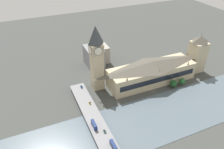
{
  "coord_description": "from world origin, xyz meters",
  "views": [
    {
      "loc": [
        -152.91,
        114.51,
        143.29
      ],
      "look_at": [
        22.59,
        37.93,
        18.07
      ],
      "focal_mm": 35.0,
      "sensor_mm": 36.0,
      "label": 1
    }
  ],
  "objects_px": {
    "car_northbound_lead": "(90,103)",
    "double_decker_bus_lead": "(94,125)",
    "car_northbound_tail": "(82,87)",
    "double_decker_bus_mid": "(113,145)",
    "clock_tower": "(97,57)",
    "car_northbound_mid": "(105,131)",
    "parliament_hall": "(152,72)",
    "victoria_tower": "(197,54)",
    "road_bridge": "(101,133)"
  },
  "relations": [
    {
      "from": "car_northbound_mid",
      "to": "double_decker_bus_lead",
      "type": "bearing_deg",
      "value": 34.81
    },
    {
      "from": "double_decker_bus_lead",
      "to": "double_decker_bus_mid",
      "type": "xyz_separation_m",
      "value": [
        -26.13,
        -6.37,
        -0.09
      ]
    },
    {
      "from": "car_northbound_tail",
      "to": "road_bridge",
      "type": "bearing_deg",
      "value": 177.09
    },
    {
      "from": "clock_tower",
      "to": "victoria_tower",
      "type": "xyz_separation_m",
      "value": [
        -13.17,
        -121.68,
        -15.15
      ]
    },
    {
      "from": "parliament_hall",
      "to": "double_decker_bus_mid",
      "type": "height_order",
      "value": "parliament_hall"
    },
    {
      "from": "car_northbound_mid",
      "to": "car_northbound_tail",
      "type": "height_order",
      "value": "car_northbound_tail"
    },
    {
      "from": "parliament_hall",
      "to": "clock_tower",
      "type": "relative_size",
      "value": 1.41
    },
    {
      "from": "clock_tower",
      "to": "road_bridge",
      "type": "bearing_deg",
      "value": 162.01
    },
    {
      "from": "victoria_tower",
      "to": "car_northbound_mid",
      "type": "bearing_deg",
      "value": 110.71
    },
    {
      "from": "clock_tower",
      "to": "double_decker_bus_mid",
      "type": "distance_m",
      "value": 90.8
    },
    {
      "from": "clock_tower",
      "to": "victoria_tower",
      "type": "height_order",
      "value": "clock_tower"
    },
    {
      "from": "car_northbound_mid",
      "to": "car_northbound_tail",
      "type": "relative_size",
      "value": 0.95
    },
    {
      "from": "clock_tower",
      "to": "road_bridge",
      "type": "relative_size",
      "value": 0.48
    },
    {
      "from": "road_bridge",
      "to": "car_northbound_tail",
      "type": "xyz_separation_m",
      "value": [
        66.77,
        -3.39,
        1.62
      ]
    },
    {
      "from": "car_northbound_tail",
      "to": "double_decker_bus_mid",
      "type": "bearing_deg",
      "value": 179.8
    },
    {
      "from": "double_decker_bus_lead",
      "to": "car_northbound_tail",
      "type": "bearing_deg",
      "value": -6.49
    },
    {
      "from": "car_northbound_lead",
      "to": "parliament_hall",
      "type": "bearing_deg",
      "value": -79.85
    },
    {
      "from": "victoria_tower",
      "to": "car_northbound_lead",
      "type": "height_order",
      "value": "victoria_tower"
    },
    {
      "from": "double_decker_bus_mid",
      "to": "car_northbound_tail",
      "type": "distance_m",
      "value": 84.77
    },
    {
      "from": "clock_tower",
      "to": "car_northbound_mid",
      "type": "distance_m",
      "value": 75.99
    },
    {
      "from": "car_northbound_tail",
      "to": "clock_tower",
      "type": "bearing_deg",
      "value": -93.83
    },
    {
      "from": "double_decker_bus_lead",
      "to": "double_decker_bus_mid",
      "type": "distance_m",
      "value": 26.89
    },
    {
      "from": "double_decker_bus_mid",
      "to": "car_northbound_tail",
      "type": "xyz_separation_m",
      "value": [
        84.75,
        -0.3,
        -1.84
      ]
    },
    {
      "from": "victoria_tower",
      "to": "car_northbound_mid",
      "type": "xyz_separation_m",
      "value": [
        -52.99,
        140.18,
        -17.35
      ]
    },
    {
      "from": "clock_tower",
      "to": "road_bridge",
      "type": "height_order",
      "value": "clock_tower"
    },
    {
      "from": "road_bridge",
      "to": "car_northbound_mid",
      "type": "xyz_separation_m",
      "value": [
        -0.58,
        -2.79,
        1.5
      ]
    },
    {
      "from": "clock_tower",
      "to": "car_northbound_tail",
      "type": "height_order",
      "value": "clock_tower"
    },
    {
      "from": "parliament_hall",
      "to": "clock_tower",
      "type": "bearing_deg",
      "value": 77.48
    },
    {
      "from": "double_decker_bus_mid",
      "to": "car_northbound_lead",
      "type": "relative_size",
      "value": 2.63
    },
    {
      "from": "victoria_tower",
      "to": "parliament_hall",
      "type": "bearing_deg",
      "value": 90.05
    },
    {
      "from": "parliament_hall",
      "to": "car_northbound_lead",
      "type": "relative_size",
      "value": 25.68
    },
    {
      "from": "car_northbound_lead",
      "to": "car_northbound_mid",
      "type": "distance_m",
      "value": 39.03
    },
    {
      "from": "clock_tower",
      "to": "car_northbound_lead",
      "type": "xyz_separation_m",
      "value": [
        -27.13,
        18.12,
        -32.43
      ]
    },
    {
      "from": "double_decker_bus_lead",
      "to": "car_northbound_lead",
      "type": "relative_size",
      "value": 2.61
    },
    {
      "from": "road_bridge",
      "to": "double_decker_bus_mid",
      "type": "distance_m",
      "value": 18.57
    },
    {
      "from": "road_bridge",
      "to": "car_northbound_lead",
      "type": "distance_m",
      "value": 38.6
    },
    {
      "from": "clock_tower",
      "to": "car_northbound_mid",
      "type": "height_order",
      "value": "clock_tower"
    },
    {
      "from": "parliament_hall",
      "to": "double_decker_bus_lead",
      "type": "relative_size",
      "value": 9.82
    },
    {
      "from": "parliament_hall",
      "to": "car_northbound_lead",
      "type": "height_order",
      "value": "parliament_hall"
    },
    {
      "from": "victoria_tower",
      "to": "road_bridge",
      "type": "height_order",
      "value": "victoria_tower"
    },
    {
      "from": "double_decker_bus_mid",
      "to": "parliament_hall",
      "type": "bearing_deg",
      "value": -47.86
    },
    {
      "from": "double_decker_bus_mid",
      "to": "car_northbound_mid",
      "type": "relative_size",
      "value": 2.42
    },
    {
      "from": "victoria_tower",
      "to": "road_bridge",
      "type": "xyz_separation_m",
      "value": [
        -52.4,
        142.97,
        -18.85
      ]
    },
    {
      "from": "clock_tower",
      "to": "car_northbound_mid",
      "type": "xyz_separation_m",
      "value": [
        -66.15,
        18.5,
        -32.5
      ]
    },
    {
      "from": "car_northbound_lead",
      "to": "double_decker_bus_lead",
      "type": "bearing_deg",
      "value": 167.99
    },
    {
      "from": "clock_tower",
      "to": "double_decker_bus_mid",
      "type": "bearing_deg",
      "value": 167.72
    },
    {
      "from": "parliament_hall",
      "to": "car_northbound_lead",
      "type": "bearing_deg",
      "value": 100.15
    },
    {
      "from": "victoria_tower",
      "to": "clock_tower",
      "type": "bearing_deg",
      "value": 83.82
    },
    {
      "from": "double_decker_bus_mid",
      "to": "car_northbound_lead",
      "type": "distance_m",
      "value": 56.45
    },
    {
      "from": "victoria_tower",
      "to": "road_bridge",
      "type": "distance_m",
      "value": 153.43
    }
  ]
}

